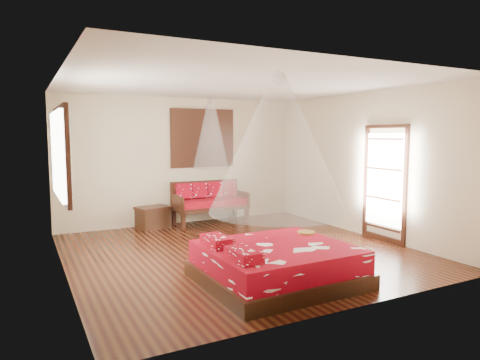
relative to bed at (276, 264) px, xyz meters
name	(u,v)px	position (x,y,z in m)	size (l,w,h in m)	color
room	(239,169)	(0.27, 1.60, 1.15)	(5.54, 5.54, 2.84)	black
bed	(276,264)	(0.00, 0.00, 0.00)	(1.99, 1.81, 0.63)	black
daybed	(209,200)	(0.74, 3.97, 0.27)	(1.63, 0.72, 0.94)	black
storage_chest	(153,217)	(-0.52, 4.05, -0.01)	(0.77, 0.64, 0.47)	black
shutter_panel	(203,138)	(0.74, 4.32, 1.65)	(1.52, 0.06, 1.32)	black
window_left	(63,154)	(-2.44, 1.80, 1.45)	(0.10, 1.74, 1.34)	black
glazed_door	(384,184)	(2.98, 1.00, 0.82)	(0.08, 1.02, 2.16)	black
wine_tray	(306,230)	(0.79, 0.41, 0.31)	(0.27, 0.27, 0.22)	brown
mosquito_net_main	(278,144)	(0.02, 0.00, 1.60)	(1.83, 1.83, 1.80)	white
mosquito_net_daybed	(211,134)	(0.74, 3.85, 1.75)	(0.78, 0.78, 1.50)	white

